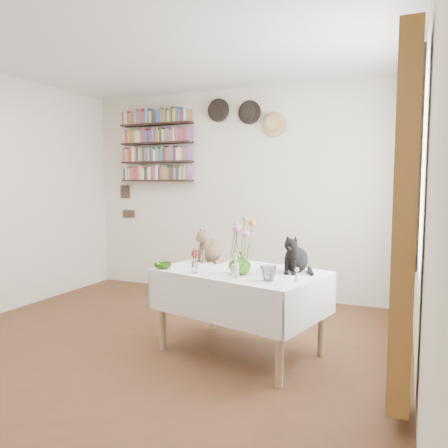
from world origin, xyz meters
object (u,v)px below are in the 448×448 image
at_px(black_cat, 296,253).
at_px(bookshelf_unit, 156,146).
at_px(tabby_cat, 212,244).
at_px(dining_table, 240,291).
at_px(flower_vase, 240,263).

relative_size(black_cat, bookshelf_unit, 0.30).
distance_m(tabby_cat, bookshelf_unit, 2.25).
xyz_separation_m(dining_table, black_cat, (0.43, 0.10, 0.32)).
xyz_separation_m(dining_table, flower_vase, (0.06, -0.16, 0.25)).
distance_m(dining_table, bookshelf_unit, 2.82).
height_order(black_cat, flower_vase, black_cat).
relative_size(dining_table, tabby_cat, 4.75).
bearing_deg(tabby_cat, bookshelf_unit, 165.95).
bearing_deg(flower_vase, dining_table, 109.28).
height_order(tabby_cat, black_cat, black_cat).
xyz_separation_m(tabby_cat, flower_vase, (0.43, -0.45, -0.06)).
bearing_deg(flower_vase, bookshelf_unit, 135.02).
height_order(dining_table, bookshelf_unit, bookshelf_unit).
xyz_separation_m(black_cat, bookshelf_unit, (-2.23, 1.60, 1.01)).
distance_m(tabby_cat, black_cat, 0.83).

